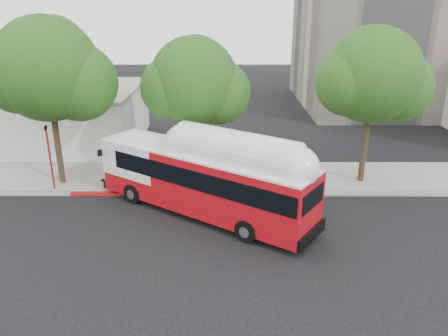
% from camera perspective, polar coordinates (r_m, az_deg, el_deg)
% --- Properties ---
extents(ground, '(120.00, 120.00, 0.00)m').
position_cam_1_polar(ground, '(21.37, -1.97, -7.87)').
color(ground, black).
rests_on(ground, ground).
extents(sidewalk, '(60.00, 5.00, 0.15)m').
position_cam_1_polar(sidewalk, '(27.22, -1.49, -1.16)').
color(sidewalk, gray).
rests_on(sidewalk, ground).
extents(curb_strip, '(60.00, 0.30, 0.15)m').
position_cam_1_polar(curb_strip, '(24.83, -1.66, -3.40)').
color(curb_strip, gray).
rests_on(curb_strip, ground).
extents(red_curb_segment, '(10.00, 0.32, 0.16)m').
position_cam_1_polar(red_curb_segment, '(25.10, -8.53, -3.34)').
color(red_curb_segment, maroon).
rests_on(red_curb_segment, ground).
extents(street_tree_left, '(6.67, 5.80, 9.74)m').
position_cam_1_polar(street_tree_left, '(26.27, -21.03, 11.48)').
color(street_tree_left, '#2D2116').
rests_on(street_tree_left, ground).
extents(street_tree_mid, '(5.75, 5.00, 8.62)m').
position_cam_1_polar(street_tree_mid, '(25.21, -3.02, 10.85)').
color(street_tree_mid, '#2D2116').
rests_on(street_tree_mid, ground).
extents(street_tree_right, '(6.21, 5.40, 9.18)m').
position_cam_1_polar(street_tree_right, '(26.38, 19.69, 10.91)').
color(street_tree_right, '#2D2116').
rests_on(street_tree_right, ground).
extents(low_commercial_bldg, '(16.20, 10.20, 4.25)m').
position_cam_1_polar(low_commercial_bldg, '(36.82, -23.66, 6.34)').
color(low_commercial_bldg, silver).
rests_on(low_commercial_bldg, ground).
extents(transit_bus, '(11.83, 9.14, 3.80)m').
position_cam_1_polar(transit_bus, '(22.06, -2.62, -1.80)').
color(transit_bus, '#B00C14').
rests_on(transit_bus, ground).
extents(signal_pole, '(0.11, 0.37, 3.92)m').
position_cam_1_polar(signal_pole, '(26.53, -21.75, 1.18)').
color(signal_pole, red).
rests_on(signal_pole, ground).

